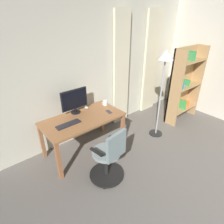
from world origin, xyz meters
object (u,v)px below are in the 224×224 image
computer_monitor (74,100)px  bookshelf (183,86)px  desk (83,122)px  computer_keyboard (68,124)px  office_chair (109,157)px  computer_mouse (86,107)px  mug_coffee (105,103)px  cell_phone_face_up (109,112)px  floor_lamp (164,68)px

computer_monitor → bookshelf: bearing=164.5°
desk → computer_keyboard: bearing=9.6°
office_chair → computer_keyboard: office_chair is taller
office_chair → computer_mouse: 1.20m
computer_keyboard → computer_monitor: bearing=-136.2°
mug_coffee → bookshelf: size_ratio=0.08×
computer_keyboard → cell_phone_face_up: (-0.80, 0.08, -0.01)m
cell_phone_face_up → floor_lamp: bearing=165.7°
office_chair → mug_coffee: office_chair is taller
bookshelf → mug_coffee: bearing=-17.2°
computer_mouse → cell_phone_face_up: bearing=120.3°
office_chair → bookshelf: bookshelf is taller
desk → cell_phone_face_up: size_ratio=9.93×
computer_mouse → cell_phone_face_up: size_ratio=0.69×
computer_monitor → computer_mouse: (-0.25, -0.02, -0.23)m
computer_mouse → mug_coffee: 0.39m
floor_lamp → computer_mouse: bearing=-33.4°
desk → mug_coffee: mug_coffee is taller
mug_coffee → cell_phone_face_up: bearing=64.8°
desk → floor_lamp: floor_lamp is taller
mug_coffee → computer_mouse: bearing=-18.8°
computer_mouse → bookshelf: bearing=162.5°
office_chair → computer_keyboard: size_ratio=2.23×
computer_mouse → office_chair: bearing=72.8°
computer_monitor → cell_phone_face_up: computer_monitor is taller
computer_monitor → cell_phone_face_up: 0.67m
computer_monitor → computer_mouse: bearing=-176.3°
cell_phone_face_up → bookshelf: (-2.02, 0.30, 0.13)m
mug_coffee → floor_lamp: size_ratio=0.07×
computer_keyboard → bookshelf: bearing=172.2°
desk → computer_monitor: (-0.01, -0.25, 0.34)m
office_chair → computer_keyboard: (0.22, -0.79, 0.31)m
desk → computer_mouse: 0.39m
office_chair → cell_phone_face_up: bearing=43.2°
computer_keyboard → floor_lamp: size_ratio=0.23×
cell_phone_face_up → computer_keyboard: bearing=2.1°
office_chair → floor_lamp: size_ratio=0.52×
computer_mouse → floor_lamp: bearing=146.6°
computer_monitor → bookshelf: size_ratio=0.30×
cell_phone_face_up → floor_lamp: floor_lamp is taller
computer_mouse → cell_phone_face_up: computer_mouse is taller
desk → office_chair: (0.09, 0.84, -0.21)m
cell_phone_face_up → mug_coffee: bearing=-107.3°
computer_keyboard → floor_lamp: bearing=164.8°
computer_keyboard → computer_mouse: 0.65m
computer_mouse → bookshelf: (-2.25, 0.71, 0.11)m
computer_keyboard → computer_mouse: computer_mouse is taller
computer_keyboard → computer_mouse: (-0.57, -0.32, 0.01)m
desk → office_chair: 0.87m
desk → computer_keyboard: (0.31, 0.05, 0.10)m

